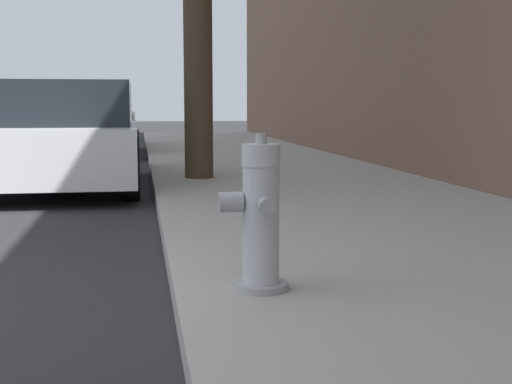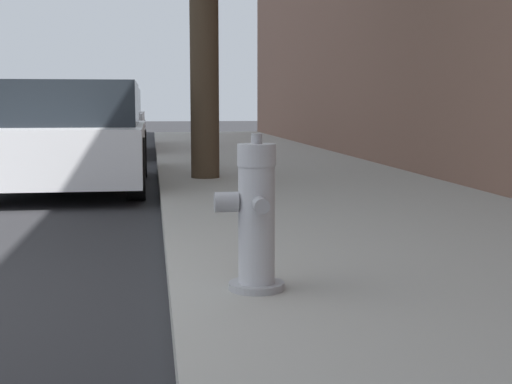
{
  "view_description": "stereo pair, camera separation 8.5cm",
  "coord_description": "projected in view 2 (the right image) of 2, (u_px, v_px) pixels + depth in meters",
  "views": [
    {
      "loc": [
        1.8,
        -3.49,
        1.06
      ],
      "look_at": [
        2.56,
        1.13,
        0.47
      ],
      "focal_mm": 50.0,
      "sensor_mm": 36.0,
      "label": 1
    },
    {
      "loc": [
        1.89,
        -3.5,
        1.06
      ],
      "look_at": [
        2.56,
        1.13,
        0.47
      ],
      "focal_mm": 50.0,
      "sensor_mm": 36.0,
      "label": 2
    }
  ],
  "objects": [
    {
      "name": "parked_car_mid",
      "position": [
        100.0,
        122.0,
        14.85
      ],
      "size": [
        1.84,
        4.43,
        1.36
      ],
      "color": "#B7B7BC",
      "rests_on": "ground_plane"
    },
    {
      "name": "parked_car_near",
      "position": [
        69.0,
        137.0,
        8.82
      ],
      "size": [
        1.87,
        3.92,
        1.31
      ],
      "color": "silver",
      "rests_on": "ground_plane"
    },
    {
      "name": "sidewalk_slab",
      "position": [
        489.0,
        289.0,
        3.81
      ],
      "size": [
        3.4,
        40.0,
        0.14
      ],
      "color": "#99968E",
      "rests_on": "ground_plane"
    },
    {
      "name": "fire_hydrant",
      "position": [
        255.0,
        219.0,
        3.51
      ],
      "size": [
        0.35,
        0.38,
        0.78
      ],
      "color": "#97979C",
      "rests_on": "sidewalk_slab"
    }
  ]
}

